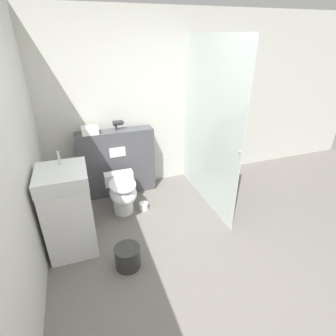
% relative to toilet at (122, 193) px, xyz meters
% --- Properties ---
extents(ground_plane, '(12.00, 12.00, 0.00)m').
position_rel_toilet_xyz_m(ground_plane, '(0.54, -1.41, -0.31)').
color(ground_plane, slate).
extents(wall_back, '(8.00, 0.06, 2.50)m').
position_rel_toilet_xyz_m(wall_back, '(0.54, 0.77, 0.94)').
color(wall_back, silver).
rests_on(wall_back, ground_plane).
extents(partition_panel, '(1.07, 0.24, 0.98)m').
position_rel_toilet_xyz_m(partition_panel, '(0.04, 0.55, 0.18)').
color(partition_panel, '#4C4C51').
rests_on(partition_panel, ground_plane).
extents(shower_glass, '(0.04, 1.54, 2.18)m').
position_rel_toilet_xyz_m(shower_glass, '(1.18, -0.04, 0.78)').
color(shower_glass, silver).
rests_on(shower_glass, ground_plane).
extents(toilet, '(0.38, 0.59, 0.50)m').
position_rel_toilet_xyz_m(toilet, '(0.00, 0.00, 0.00)').
color(toilet, white).
rests_on(toilet, ground_plane).
extents(sink_vanity, '(0.49, 0.53, 1.12)m').
position_rel_toilet_xyz_m(sink_vanity, '(-0.64, -0.45, 0.18)').
color(sink_vanity, white).
rests_on(sink_vanity, ground_plane).
extents(hair_drier, '(0.16, 0.07, 0.13)m').
position_rel_toilet_xyz_m(hair_drier, '(0.11, 0.58, 0.76)').
color(hair_drier, '#2D2D33').
rests_on(hair_drier, partition_panel).
extents(folded_towel, '(0.22, 0.19, 0.09)m').
position_rel_toilet_xyz_m(folded_towel, '(-0.28, 0.55, 0.71)').
color(folded_towel, white).
rests_on(folded_towel, partition_panel).
extents(spare_toilet_roll, '(0.12, 0.12, 0.10)m').
position_rel_toilet_xyz_m(spare_toilet_roll, '(0.27, -0.02, -0.26)').
color(spare_toilet_roll, white).
rests_on(spare_toilet_roll, ground_plane).
extents(waste_bin, '(0.27, 0.27, 0.24)m').
position_rel_toilet_xyz_m(waste_bin, '(-0.13, -0.93, -0.19)').
color(waste_bin, '#2D2D2D').
rests_on(waste_bin, ground_plane).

